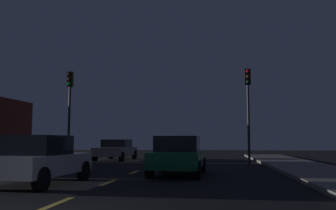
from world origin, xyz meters
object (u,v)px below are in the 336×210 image
traffic_signal_right (248,98)px  car_stopped_ahead (178,155)px  traffic_signal_left (70,99)px  car_adjacent_lane (38,160)px  car_oncoming_far (116,149)px

traffic_signal_right → car_stopped_ahead: traffic_signal_right is taller
traffic_signal_left → car_adjacent_lane: bearing=-72.5°
car_adjacent_lane → car_oncoming_far: bearing=95.3°
traffic_signal_right → car_adjacent_lane: traffic_signal_right is taller
traffic_signal_right → traffic_signal_left: bearing=180.0°
traffic_signal_left → car_oncoming_far: traffic_signal_left is taller
car_adjacent_lane → car_oncoming_far: size_ratio=0.87×
traffic_signal_right → car_stopped_ahead: bearing=-117.2°
traffic_signal_right → car_oncoming_far: traffic_signal_right is taller
traffic_signal_right → car_oncoming_far: (-8.53, 3.78, -2.99)m
traffic_signal_right → car_oncoming_far: size_ratio=1.17×
traffic_signal_left → car_adjacent_lane: (3.15, -10.00, -3.02)m
traffic_signal_left → car_oncoming_far: 5.20m
car_stopped_ahead → car_adjacent_lane: bearing=-138.0°
car_stopped_ahead → car_oncoming_far: size_ratio=0.89×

